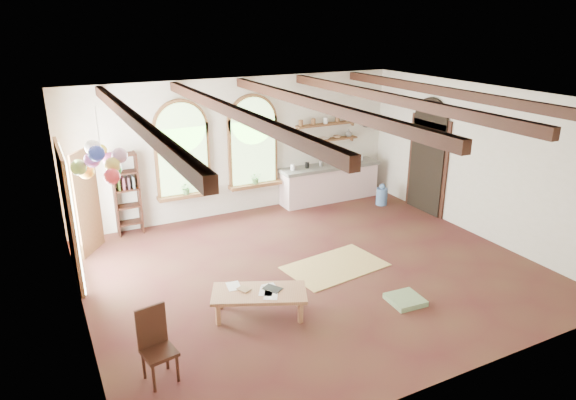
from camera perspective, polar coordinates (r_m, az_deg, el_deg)
floor at (r=9.73m, az=2.75°, el=-7.73°), size 8.00×8.00×0.00m
ceiling_beams at (r=8.75m, az=3.09°, el=10.60°), size 6.20×6.80×0.18m
window_left at (r=11.64m, az=-11.63°, el=5.14°), size 1.30×0.28×2.20m
window_right at (r=12.18m, az=-3.90°, el=6.14°), size 1.30×0.28×2.20m
left_doorway at (r=9.87m, az=-23.13°, el=-1.68°), size 0.10×1.90×2.50m
right_doorway at (r=12.67m, az=15.14°, el=3.54°), size 0.10×1.30×2.40m
kitchen_counter at (r=13.19m, az=4.62°, el=1.97°), size 2.68×0.62×0.94m
wall_shelf_lower at (r=13.05m, az=4.33°, el=6.68°), size 1.70×0.24×0.04m
wall_shelf_upper at (r=12.97m, az=4.38°, el=8.40°), size 1.70×0.24×0.04m
wall_clock at (r=13.71m, az=8.75°, el=8.64°), size 0.32×0.04×0.32m
bookshelf at (r=11.49m, az=-17.47°, el=0.62°), size 0.53×0.32×1.80m
coffee_table at (r=8.19m, az=-3.22°, el=-10.44°), size 1.62×1.23×0.42m
side_chair at (r=7.15m, az=-14.11°, el=-16.86°), size 0.46×0.46×1.01m
floor_mat at (r=9.87m, az=5.25°, el=-7.34°), size 1.99×1.38×0.02m
floor_cushion at (r=8.89m, az=12.90°, el=-10.76°), size 0.57×0.57×0.09m
water_jug_a at (r=13.68m, az=7.46°, el=1.52°), size 0.30×0.30×0.58m
water_jug_b at (r=13.11m, az=10.38°, el=0.48°), size 0.28×0.28×0.55m
balloon_cluster at (r=8.60m, az=-20.02°, el=4.04°), size 0.87×0.95×1.16m
table_book at (r=8.19m, az=-5.29°, el=-10.04°), size 0.23×0.26×0.02m
tablet at (r=8.23m, az=-1.73°, el=-9.81°), size 0.31×0.34×0.01m
potted_plant_left at (r=11.76m, az=-11.23°, el=1.34°), size 0.27×0.23×0.30m
potted_plant_right at (r=12.30m, az=-3.62°, el=2.50°), size 0.27×0.23×0.30m
shelf_cup_a at (r=12.67m, az=1.42°, el=6.65°), size 0.12×0.10×0.10m
shelf_cup_b at (r=12.84m, az=2.80°, el=6.80°), size 0.10×0.10×0.09m
shelf_bowl_a at (r=13.02m, az=4.15°, el=6.86°), size 0.22×0.22×0.05m
shelf_bowl_b at (r=13.20m, az=5.46°, el=7.02°), size 0.20×0.20×0.06m
shelf_vase at (r=13.37m, az=6.75°, el=7.42°), size 0.18×0.18×0.19m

